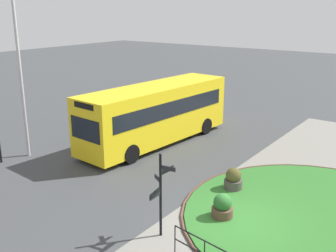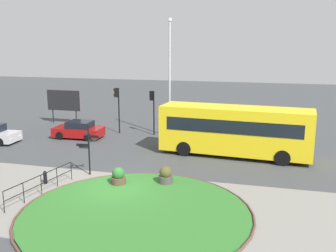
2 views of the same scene
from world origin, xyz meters
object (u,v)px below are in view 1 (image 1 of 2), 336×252
lamppost_tall (19,61)px  planter_near_signpost (233,180)px  signpost_directional (161,190)px  planter_kerbside (222,208)px  bus_yellow (156,113)px

lamppost_tall → planter_near_signpost: size_ratio=9.20×
lamppost_tall → planter_near_signpost: lamppost_tall is taller
signpost_directional → planter_kerbside: signpost_directional is taller
planter_near_signpost → lamppost_tall: bearing=103.5°
signpost_directional → bus_yellow: (7.78, 6.19, 0.06)m
bus_yellow → lamppost_tall: (-5.67, 4.19, 3.24)m
lamppost_tall → planter_kerbside: size_ratio=9.35×
signpost_directional → planter_kerbside: bearing=-26.6°
signpost_directional → bus_yellow: size_ratio=0.29×
bus_yellow → lamppost_tall: 7.76m
bus_yellow → lamppost_tall: lamppost_tall is taller
lamppost_tall → planter_kerbside: bearing=-89.2°
signpost_directional → lamppost_tall: (2.11, 10.39, 3.30)m
bus_yellow → planter_kerbside: 9.27m
planter_near_signpost → planter_kerbside: bearing=-161.9°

